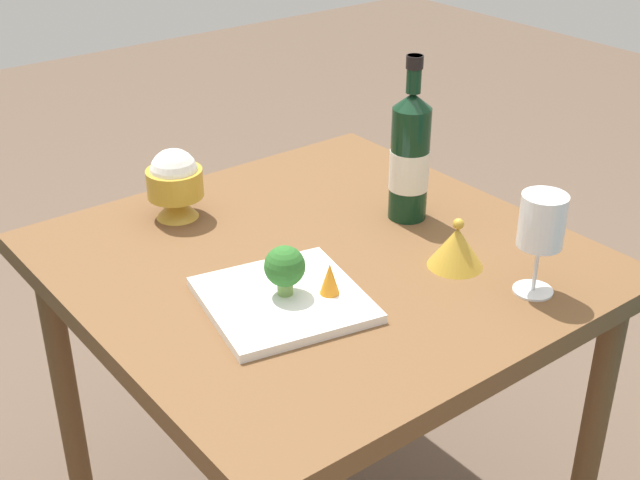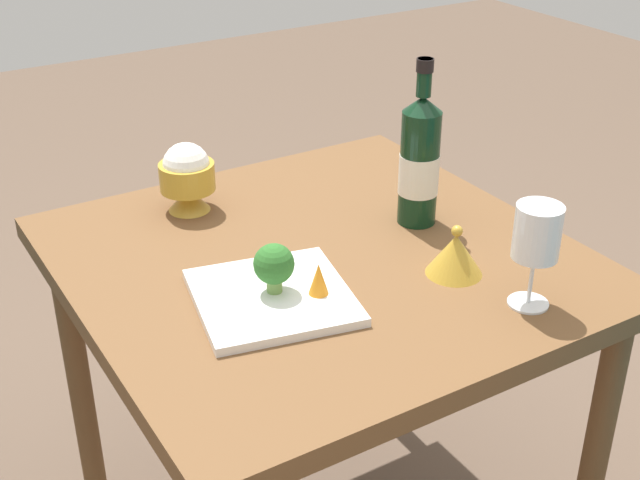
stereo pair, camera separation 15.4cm
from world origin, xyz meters
name	(u,v)px [view 2 (the right image)]	position (x,y,z in m)	size (l,w,h in m)	color
dining_table	(320,296)	(0.00, 0.00, 0.65)	(0.88, 0.88, 0.74)	brown
wine_bottle	(419,161)	(-0.23, -0.02, 0.87)	(0.08, 0.08, 0.32)	black
wine_glass	(537,235)	(-0.21, 0.32, 0.87)	(0.08, 0.08, 0.18)	white
rice_bowl	(187,176)	(0.13, -0.30, 0.81)	(0.11, 0.11, 0.14)	gold
rice_bowl_lid	(455,254)	(-0.17, 0.18, 0.78)	(0.10, 0.10, 0.09)	gold
serving_plate	(272,297)	(0.15, 0.10, 0.75)	(0.30, 0.30, 0.02)	white
broccoli_floret	(274,265)	(0.14, 0.09, 0.80)	(0.07, 0.07, 0.09)	#729E4C
carrot_garnish_left	(319,279)	(0.09, 0.14, 0.78)	(0.03, 0.03, 0.06)	orange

